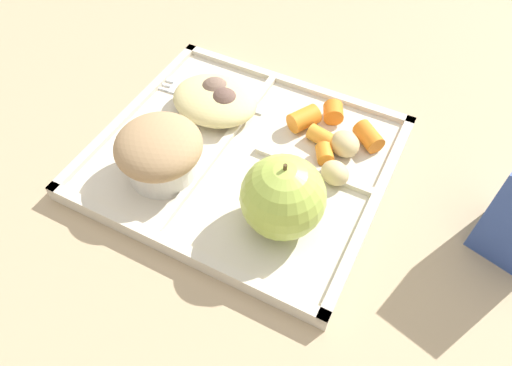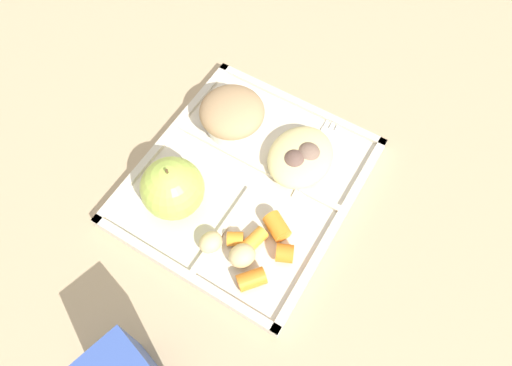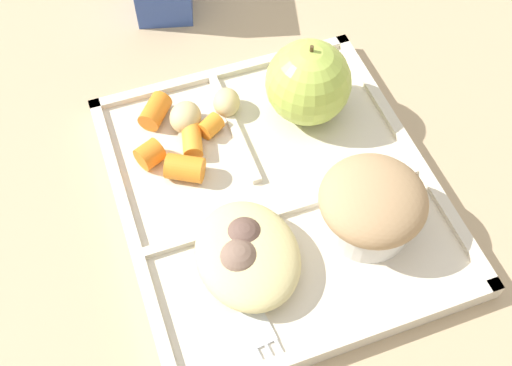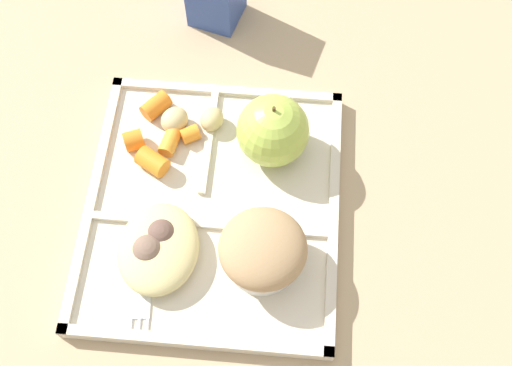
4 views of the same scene
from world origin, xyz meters
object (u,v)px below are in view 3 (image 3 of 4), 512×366
(green_apple, at_px, (308,83))
(bran_muffin, at_px, (372,205))
(plastic_fork, at_px, (243,298))
(lunch_tray, at_px, (275,192))

(green_apple, relative_size, bran_muffin, 0.96)
(plastic_fork, bearing_deg, bran_muffin, 102.85)
(green_apple, relative_size, plastic_fork, 0.60)
(lunch_tray, xyz_separation_m, plastic_fork, (0.09, -0.06, 0.01))
(green_apple, xyz_separation_m, plastic_fork, (0.17, -0.12, -0.04))
(bran_muffin, bearing_deg, green_apple, 180.00)
(lunch_tray, relative_size, bran_muffin, 3.47)
(lunch_tray, distance_m, plastic_fork, 0.11)
(plastic_fork, bearing_deg, lunch_tray, 145.42)
(bran_muffin, bearing_deg, lunch_tray, -135.86)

